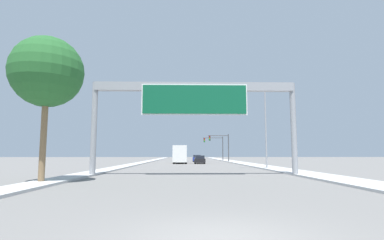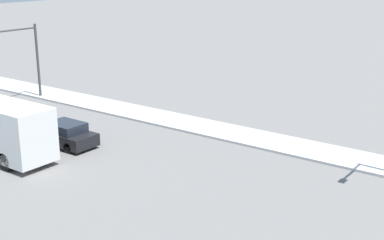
{
  "view_description": "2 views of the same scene",
  "coord_description": "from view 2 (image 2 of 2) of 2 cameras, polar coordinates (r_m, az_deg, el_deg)",
  "views": [
    {
      "loc": [
        -0.71,
        -6.43,
        1.78
      ],
      "look_at": [
        0.0,
        27.64,
        5.61
      ],
      "focal_mm": 28.0,
      "sensor_mm": 36.0,
      "label": 1
    },
    {
      "loc": [
        -18.17,
        22.94,
        10.61
      ],
      "look_at": [
        1.12,
        37.19,
        3.49
      ],
      "focal_mm": 50.0,
      "sensor_mm": 36.0,
      "label": 2
    }
  ],
  "objects": [
    {
      "name": "sidewalk_right",
      "position": [
        47.43,
        -16.39,
        3.02
      ],
      "size": [
        3.0,
        120.0,
        0.15
      ],
      "color": "#B5B5B5",
      "rests_on": "ground"
    },
    {
      "name": "traffic_light_near_intersection",
      "position": [
        43.68,
        -17.75,
        7.09
      ],
      "size": [
        4.51,
        0.32,
        5.95
      ],
      "color": "#3D3D3F",
      "rests_on": "ground"
    },
    {
      "name": "car_far_center",
      "position": [
        32.9,
        -13.45,
        -1.5
      ],
      "size": [
        1.86,
        4.22,
        1.45
      ],
      "color": "black",
      "rests_on": "ground"
    }
  ]
}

